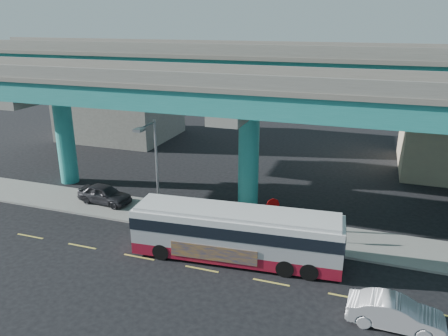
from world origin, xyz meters
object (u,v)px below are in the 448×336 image
(transit_bus, at_px, (236,233))
(parked_car, at_px, (105,194))
(street_lamp, at_px, (152,159))
(stop_sign, at_px, (273,210))
(sedan, at_px, (396,313))

(transit_bus, xyz_separation_m, parked_car, (-11.77, 4.28, -0.84))
(street_lamp, bearing_deg, transit_bus, -17.87)
(transit_bus, bearing_deg, street_lamp, 157.45)
(parked_car, bearing_deg, street_lamp, -107.65)
(street_lamp, xyz_separation_m, stop_sign, (7.79, 0.72, -2.69))
(parked_car, xyz_separation_m, street_lamp, (5.47, -2.25, 4.01))
(sedan, bearing_deg, parked_car, 71.32)
(sedan, height_order, stop_sign, stop_sign)
(sedan, bearing_deg, stop_sign, 51.43)
(parked_car, relative_size, stop_sign, 1.54)
(transit_bus, relative_size, stop_sign, 4.38)
(sedan, height_order, street_lamp, street_lamp)
(sedan, height_order, parked_car, parked_car)
(parked_car, relative_size, street_lamp, 0.60)
(stop_sign, bearing_deg, sedan, -46.25)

